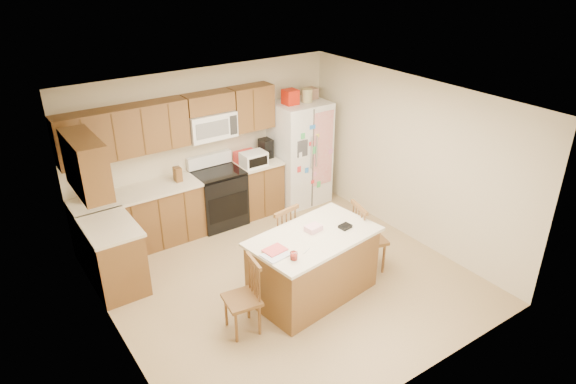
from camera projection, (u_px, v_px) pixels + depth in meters
ground at (286, 279)px, 7.08m from camera, size 4.50×4.50×0.00m
room_shell at (286, 184)px, 6.45m from camera, size 4.60×4.60×2.52m
cabinetry at (162, 190)px, 7.50m from camera, size 3.36×1.56×2.15m
stove at (219, 197)px, 8.30m from camera, size 0.76×0.65×1.13m
refrigerator at (300, 152)px, 8.86m from camera, size 0.90×0.79×2.04m
island at (313, 265)px, 6.58m from camera, size 1.74×1.16×0.98m
windsor_chair_left at (244, 298)px, 5.97m from camera, size 0.44×0.45×0.95m
windsor_chair_back at (279, 241)px, 7.04m from camera, size 0.51×0.50×1.04m
windsor_chair_right at (367, 239)px, 7.10m from camera, size 0.52×0.53×1.03m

